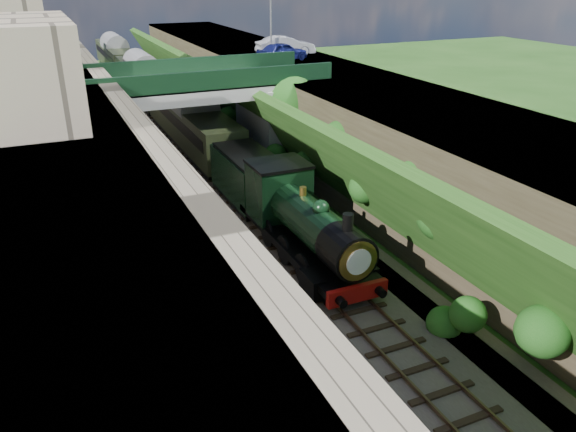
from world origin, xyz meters
The scene contains 19 objects.
ground centered at (0.00, 0.00, 0.00)m, with size 160.00×160.00×0.00m, color #1E4714.
trackbed centered at (0.00, 20.00, 0.10)m, with size 10.00×90.00×0.20m, color #473F38.
retaining_wall centered at (-5.50, 20.00, 3.50)m, with size 1.00×90.00×7.00m, color #756B56.
street_plateau_left centered at (-9.00, 20.00, 3.50)m, with size 6.00×90.00×7.00m, color #262628.
street_plateau_right centered at (9.50, 20.00, 3.12)m, with size 8.00×90.00×6.25m, color #262628.
embankment_slope centered at (4.99, 17.66, 2.75)m, with size 4.38×90.00×6.40m.
track_left centered at (-2.00, 20.00, 0.25)m, with size 2.50×90.00×0.20m.
track_right centered at (1.20, 20.00, 0.25)m, with size 2.50×90.00×0.20m.
road_bridge centered at (0.94, 24.00, 4.08)m, with size 16.00×6.40×7.25m.
building_near centered at (-9.50, 14.00, 9.00)m, with size 4.00×8.00×4.00m, color gray.
tree centered at (5.91, 21.52, 4.65)m, with size 3.60×3.80×6.60m.
lamppost centered at (8.33, 30.65, 9.57)m, with size 0.87×0.15×6.00m.
car_blue centered at (8.54, 29.07, 6.95)m, with size 1.66×4.14×1.41m, color navy.
car_silver centered at (9.91, 31.57, 7.03)m, with size 1.65×4.74×1.56m, color #AAABAF.
locomotive centered at (1.20, 9.74, 1.89)m, with size 3.10×10.22×3.83m.
tender centered at (1.20, 17.10, 1.62)m, with size 2.70×6.00×3.05m.
coach_front centered at (1.20, 29.70, 2.05)m, with size 2.90×18.00×3.70m.
coach_middle centered at (1.20, 48.50, 2.05)m, with size 2.90×18.00×3.70m.
coach_rear centered at (1.20, 67.30, 2.05)m, with size 2.90×18.00×3.70m.
Camera 1 is at (-9.15, -11.56, 12.81)m, focal length 35.00 mm.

